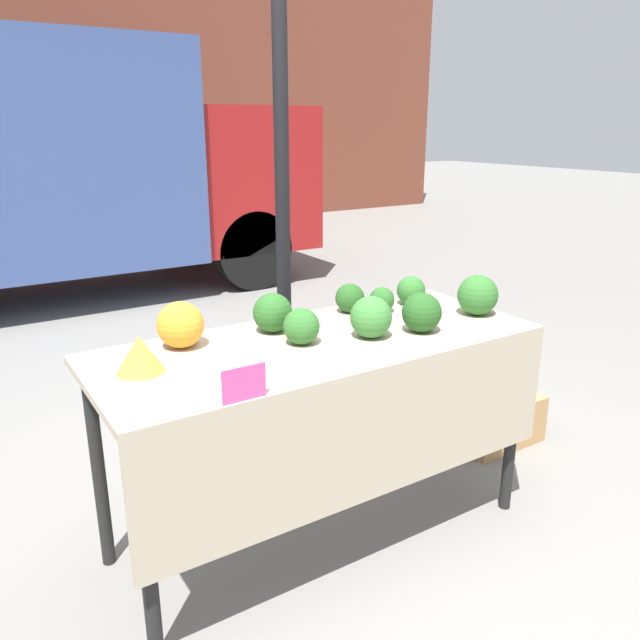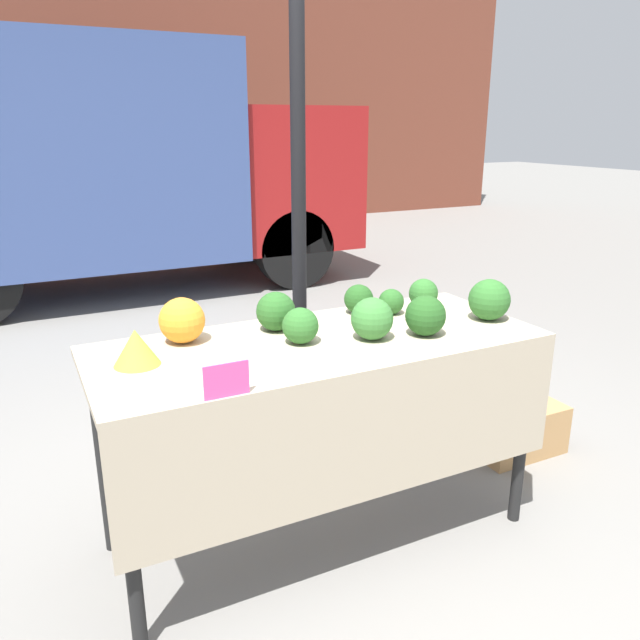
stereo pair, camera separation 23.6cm
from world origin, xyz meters
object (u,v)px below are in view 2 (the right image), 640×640
price_sign (227,380)px  produce_crate (518,430)px  orange_cauliflower (182,320)px  parked_truck (113,163)px

price_sign → produce_crate: price_sign is taller
orange_cauliflower → price_sign: 0.55m
orange_cauliflower → price_sign: (-0.01, -0.55, -0.03)m
price_sign → parked_truck: bearing=84.4°
parked_truck → produce_crate: bearing=-74.5°
parked_truck → orange_cauliflower: (-0.47, -4.39, -0.33)m
parked_truck → price_sign: size_ratio=31.47×
price_sign → orange_cauliflower: bearing=89.1°
orange_cauliflower → produce_crate: orange_cauliflower is taller
orange_cauliflower → parked_truck: bearing=83.9°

